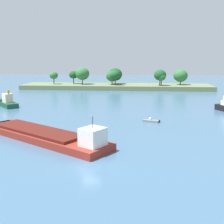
% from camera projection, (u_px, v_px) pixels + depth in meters
% --- Properties ---
extents(ground_plane, '(400.00, 400.00, 0.00)m').
position_uv_depth(ground_plane, '(92.00, 164.00, 39.48)').
color(ground_plane, '#3D607F').
extents(treeline_island, '(87.89, 17.53, 9.93)m').
position_uv_depth(treeline_island, '(118.00, 83.00, 133.08)').
color(treeline_island, '#66754C').
rests_on(treeline_island, ground).
extents(tugboat, '(9.11, 9.39, 5.17)m').
position_uv_depth(tugboat, '(7.00, 102.00, 85.47)').
color(tugboat, '#19472D').
rests_on(tugboat, ground).
extents(cargo_barge, '(27.72, 20.90, 5.83)m').
position_uv_depth(cargo_barge, '(45.00, 135.00, 50.83)').
color(cargo_barge, maroon).
rests_on(cargo_barge, ground).
extents(small_motorboat, '(4.04, 2.59, 0.91)m').
position_uv_depth(small_motorboat, '(151.00, 121.00, 65.43)').
color(small_motorboat, slate).
rests_on(small_motorboat, ground).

